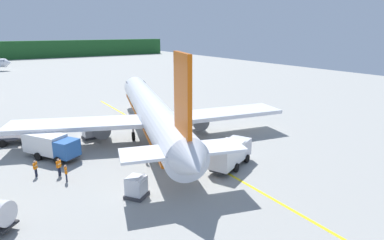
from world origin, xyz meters
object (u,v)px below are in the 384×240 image
(service_truck_baggage, at_px, (51,145))
(crew_marshaller, at_px, (59,166))
(airliner_foreground, at_px, (152,111))
(crew_loader_right, at_px, (66,172))
(crew_loader_left, at_px, (35,167))
(cargo_container_far, at_px, (89,132))
(service_truck_pushback, at_px, (20,133))
(cargo_container_mid, at_px, (137,187))
(crew_supervisor, at_px, (146,154))
(service_truck_catering, at_px, (230,153))

(service_truck_baggage, relative_size, crew_marshaller, 3.74)
(airliner_foreground, bearing_deg, crew_marshaller, -154.96)
(crew_loader_right, bearing_deg, crew_loader_left, 129.56)
(cargo_container_far, distance_m, crew_loader_left, 11.38)
(service_truck_pushback, distance_m, crew_loader_right, 14.67)
(airliner_foreground, bearing_deg, cargo_container_mid, -120.70)
(cargo_container_mid, xyz_separation_m, crew_loader_right, (-4.33, 6.18, 0.06))
(service_truck_pushback, bearing_deg, crew_marshaller, -81.12)
(service_truck_baggage, distance_m, crew_loader_right, 6.79)
(service_truck_baggage, xyz_separation_m, crew_supervisor, (8.15, -6.75, -0.57))
(crew_supervisor, bearing_deg, service_truck_catering, -39.31)
(crew_supervisor, bearing_deg, cargo_container_far, 104.24)
(service_truck_catering, bearing_deg, crew_marshaller, 154.66)
(service_truck_catering, xyz_separation_m, crew_supervisor, (-6.78, 5.55, -0.54))
(crew_loader_right, bearing_deg, service_truck_baggage, 90.48)
(service_truck_baggage, relative_size, crew_loader_left, 4.03)
(service_truck_baggage, bearing_deg, service_truck_pushback, 106.16)
(airliner_foreground, relative_size, service_truck_baggage, 6.19)
(crew_loader_left, height_order, crew_loader_right, crew_loader_right)
(service_truck_pushback, height_order, crew_loader_right, service_truck_pushback)
(service_truck_catering, distance_m, cargo_container_mid, 10.58)
(service_truck_catering, height_order, crew_supervisor, service_truck_catering)
(airliner_foreground, bearing_deg, service_truck_baggage, -176.04)
(service_truck_catering, height_order, crew_loader_right, service_truck_catering)
(crew_supervisor, bearing_deg, cargo_container_mid, -121.24)
(airliner_foreground, distance_m, crew_loader_left, 15.75)
(cargo_container_mid, xyz_separation_m, crew_loader_left, (-6.54, 8.86, 0.06))
(service_truck_baggage, height_order, crew_marshaller, service_truck_baggage)
(crew_marshaller, relative_size, crew_supervisor, 1.08)
(service_truck_catering, relative_size, crew_supervisor, 3.97)
(crew_marshaller, bearing_deg, crew_supervisor, -11.00)
(service_truck_baggage, bearing_deg, crew_loader_left, -117.78)
(service_truck_pushback, relative_size, crew_marshaller, 3.92)
(airliner_foreground, distance_m, cargo_container_far, 8.54)
(service_truck_catering, relative_size, cargo_container_far, 3.49)
(airliner_foreground, xyz_separation_m, crew_marshaller, (-12.83, -5.99, -2.35))
(airliner_foreground, xyz_separation_m, crew_supervisor, (-4.45, -7.62, -2.43))
(crew_loader_left, bearing_deg, crew_loader_right, -50.44)
(cargo_container_mid, relative_size, cargo_container_far, 1.25)
(airliner_foreground, distance_m, service_truck_catering, 13.51)
(airliner_foreground, height_order, service_truck_catering, airliner_foreground)
(airliner_foreground, height_order, cargo_container_far, airliner_foreground)
(service_truck_baggage, height_order, cargo_container_far, service_truck_baggage)
(service_truck_catering, height_order, crew_loader_left, service_truck_catering)
(service_truck_baggage, xyz_separation_m, cargo_container_mid, (4.39, -12.95, -0.62))
(cargo_container_mid, bearing_deg, service_truck_catering, 3.54)
(airliner_foreground, xyz_separation_m, cargo_container_mid, (-8.21, -13.82, -2.48))
(service_truck_baggage, distance_m, service_truck_catering, 19.35)
(cargo_container_mid, xyz_separation_m, crew_supervisor, (3.76, 6.20, 0.05))
(crew_loader_right, xyz_separation_m, crew_supervisor, (8.09, 0.02, -0.01))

